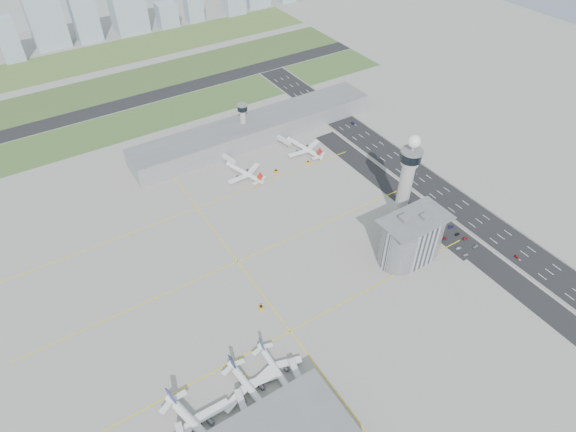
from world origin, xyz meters
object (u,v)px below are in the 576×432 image
car_lot_1 (459,248)px  car_hw_1 (415,174)px  tug_0 (227,403)px  car_lot_10 (443,224)px  secondary_tower (243,119)px  jet_bridge_far_1 (278,138)px  tug_2 (242,376)px  car_hw_0 (516,257)px  tug_3 (261,307)px  car_hw_4 (302,99)px  car_lot_2 (444,238)px  car_lot_4 (435,228)px  car_lot_6 (476,246)px  airplane_near_b (251,388)px  car_hw_2 (353,123)px  car_lot_7 (465,238)px  jet_bridge_far_0 (224,157)px  tug_5 (308,162)px  control_tower (407,176)px  airplane_far_a (244,170)px  jet_bridge_near_1 (247,419)px  jet_bridge_near_2 (302,386)px  car_lot_0 (466,255)px  airplane_near_a (197,425)px  tug_1 (268,374)px  car_lot_8 (457,234)px  car_lot_5 (426,221)px  car_lot_9 (451,227)px  tug_4 (276,171)px  car_lot_11 (435,216)px  airplane_near_c (277,369)px  admin_building (411,238)px  airplane_far_b (304,145)px  car_lot_3 (438,232)px

car_lot_1 → car_hw_1: car_lot_1 is taller
tug_0 → car_lot_10: size_ratio=0.72×
secondary_tower → jet_bridge_far_1: size_ratio=2.28×
tug_2 → car_hw_0: (182.24, -19.46, -0.44)m
tug_3 → car_hw_4: size_ratio=1.06×
jet_bridge_far_1 → car_lot_2: size_ratio=3.59×
car_lot_4 → car_lot_6: car_lot_6 is taller
airplane_near_b → car_hw_2: bearing=125.5°
car_lot_7 → car_lot_10: bearing=5.9°
car_lot_4 → car_lot_7: (9.86, -17.40, 0.02)m
jet_bridge_far_0 → tug_5: size_ratio=4.39×
tug_3 → car_lot_1: (129.06, -26.45, -0.39)m
car_lot_4 → car_lot_6: (9.86, -26.07, 0.03)m
control_tower → airplane_far_a: bearing=124.2°
jet_bridge_near_1 → jet_bridge_near_2: 30.00m
tug_3 → car_lot_6: size_ratio=0.81×
car_hw_1 → car_lot_0: bearing=-115.3°
tug_5 → tug_3: bearing=0.9°
tug_5 → car_lot_6: bearing=61.7°
airplane_near_a → jet_bridge_far_0: bearing=135.7°
car_lot_0 → car_hw_2: 166.98m
tug_1 → airplane_near_b: bearing=33.2°
car_lot_2 → car_lot_0: bearing=-178.7°
tug_2 → car_lot_2: 157.53m
airplane_near_b → car_lot_8: bearing=92.8°
jet_bridge_near_1 → jet_bridge_far_1: 235.53m
airplane_far_a → tug_5: size_ratio=11.75×
jet_bridge_near_1 → car_lot_5: bearing=-61.6°
tug_0 → car_hw_4: (195.20, 229.50, -0.40)m
car_hw_0 → jet_bridge_far_1: bearing=104.9°
car_lot_9 → control_tower: bearing=49.7°
tug_4 → car_hw_1: bearing=45.1°
airplane_far_a → car_lot_11: 140.52m
tug_3 → car_lot_2: size_ratio=0.88×
car_lot_8 → car_hw_4: car_lot_8 is taller
airplane_near_c → car_lot_9: 155.98m
airplane_near_b → airplane_near_c: (15.65, 2.54, -0.46)m
car_lot_9 → secondary_tower: bearing=30.5°
airplane_near_c → car_lot_9: (153.14, 29.36, -4.18)m
car_lot_6 → admin_building: bearing=59.6°
airplane_far_a → tug_3: (-51.22, -114.00, -4.25)m
airplane_near_c → jet_bridge_far_1: size_ratio=2.45×
airplane_far_b → car_lot_9: bearing=-176.3°
control_tower → airplane_far_a: (-66.23, 97.50, -29.79)m
tug_0 → car_lot_10: bearing=30.1°
airplane_near_b → car_lot_7: 169.58m
airplane_near_a → tug_0: (16.69, 5.00, -5.06)m
car_lot_8 → car_lot_11: 20.67m
car_lot_3 → secondary_tower: bearing=22.3°
tug_0 → car_hw_4: 301.29m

